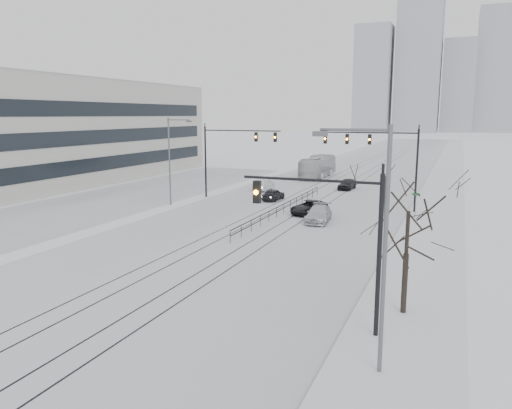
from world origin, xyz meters
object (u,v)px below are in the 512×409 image
box_truck (318,167)px  sedan_sb_outer (264,185)px  traffic_mast_near (341,230)px  sedan_nb_front (309,207)px  sedan_nb_right (319,214)px  sedan_sb_inner (273,195)px  sedan_nb_far (347,184)px  bare_tree (408,222)px

box_truck → sedan_sb_outer: bearing=80.4°
sedan_sb_outer → traffic_mast_near: bearing=116.1°
traffic_mast_near → sedan_nb_front: 26.58m
sedan_nb_right → sedan_sb_inner: bearing=123.9°
sedan_sb_inner → sedan_nb_far: 12.57m
traffic_mast_near → sedan_sb_outer: bearing=115.8°
traffic_mast_near → sedan_nb_front: traffic_mast_near is taller
bare_tree → sedan_nb_front: 24.75m
sedan_sb_inner → sedan_nb_far: (5.79, 11.16, 0.05)m
sedan_nb_far → box_truck: (-6.71, 10.65, 0.91)m
sedan_sb_outer → sedan_nb_right: 18.92m
sedan_sb_outer → sedan_sb_inner: bearing=119.8°
box_truck → sedan_nb_front: bearing=103.7°
bare_tree → sedan_sb_outer: 39.82m
sedan_nb_front → traffic_mast_near: bearing=-59.1°
sedan_sb_outer → sedan_nb_far: bearing=-152.4°
bare_tree → sedan_nb_front: bearing=116.7°
sedan_nb_front → box_truck: (-6.68, 27.69, 0.97)m
sedan_sb_inner → sedan_nb_right: 11.74m
sedan_nb_far → sedan_nb_right: bearing=-81.6°
traffic_mast_near → box_truck: bearing=106.2°
traffic_mast_near → bare_tree: bearing=51.2°
box_truck → sedan_nb_far: bearing=122.4°
traffic_mast_near → box_truck: (-15.25, 52.54, -2.96)m
sedan_sb_outer → sedan_nb_front: size_ratio=0.90×
sedan_nb_right → sedan_nb_far: sedan_nb_far is taller
bare_tree → sedan_sb_inner: bearing=121.1°
sedan_nb_far → box_truck: 12.63m
sedan_nb_front → sedan_nb_far: sedan_nb_far is taller
box_truck → sedan_sb_inner: bearing=92.6°
bare_tree → sedan_nb_right: bare_tree is taller
sedan_sb_inner → sedan_nb_front: 8.23m
sedan_nb_front → sedan_nb_far: size_ratio=1.13×
traffic_mast_near → sedan_nb_far: 42.92m
sedan_sb_outer → sedan_nb_front: bearing=127.7°
sedan_nb_right → sedan_nb_front: bearing=113.8°
sedan_sb_outer → sedan_nb_far: (9.37, 4.85, 0.01)m
bare_tree → sedan_nb_right: (-9.18, 18.74, -3.80)m
sedan_nb_right → bare_tree: bearing=-70.1°
bare_tree → sedan_nb_far: (-10.94, 38.89, -3.80)m
traffic_mast_near → sedan_nb_right: bearing=107.3°
traffic_mast_near → sedan_nb_far: size_ratio=1.72×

